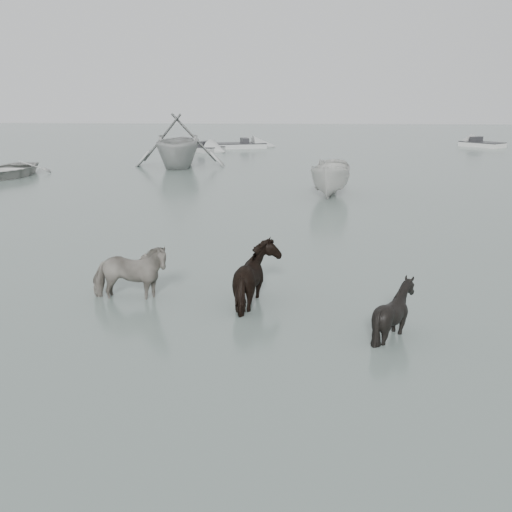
# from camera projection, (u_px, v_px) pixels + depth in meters

# --- Properties ---
(ground) EXTENTS (140.00, 140.00, 0.00)m
(ground) POSITION_uv_depth(u_px,v_px,m) (211.00, 301.00, 13.57)
(ground) COLOR #586961
(ground) RESTS_ON ground
(pony_pinto) EXTENTS (1.72, 0.79, 1.44)m
(pony_pinto) POSITION_uv_depth(u_px,v_px,m) (129.00, 267.00, 13.48)
(pony_pinto) COLOR black
(pony_pinto) RESTS_ON ground
(pony_dark) EXTENTS (1.77, 1.92, 1.60)m
(pony_dark) POSITION_uv_depth(u_px,v_px,m) (260.00, 266.00, 13.26)
(pony_dark) COLOR black
(pony_dark) RESTS_ON ground
(pony_black) EXTENTS (1.41, 1.31, 1.31)m
(pony_black) POSITION_uv_depth(u_px,v_px,m) (395.00, 301.00, 11.55)
(pony_black) COLOR black
(pony_black) RESTS_ON ground
(rowboat_lead) EXTENTS (3.29, 4.56, 0.94)m
(rowboat_lead) POSITION_uv_depth(u_px,v_px,m) (9.00, 167.00, 32.63)
(rowboat_lead) COLOR #A7A6A2
(rowboat_lead) RESTS_ON ground
(rowboat_trail) EXTENTS (5.49, 6.27, 3.17)m
(rowboat_trail) POSITION_uv_depth(u_px,v_px,m) (178.00, 139.00, 36.09)
(rowboat_trail) COLOR #A7AAA7
(rowboat_trail) RESTS_ON ground
(boat_small) EXTENTS (2.24, 4.34, 1.60)m
(boat_small) POSITION_uv_depth(u_px,v_px,m) (331.00, 176.00, 26.72)
(boat_small) COLOR silver
(boat_small) RESTS_ON ground
(skiff_mid) EXTENTS (4.80, 4.02, 0.75)m
(skiff_mid) POSITION_uv_depth(u_px,v_px,m) (200.00, 146.00, 45.65)
(skiff_mid) COLOR #939593
(skiff_mid) RESTS_ON ground
(skiff_star) EXTENTS (4.14, 4.33, 0.75)m
(skiff_star) POSITION_uv_depth(u_px,v_px,m) (482.00, 142.00, 49.05)
(skiff_star) COLOR beige
(skiff_star) RESTS_ON ground
(skiff_far) EXTENTS (6.64, 3.24, 0.75)m
(skiff_far) POSITION_uv_depth(u_px,v_px,m) (234.00, 143.00, 47.97)
(skiff_far) COLOR #A8ABA9
(skiff_far) RESTS_ON ground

